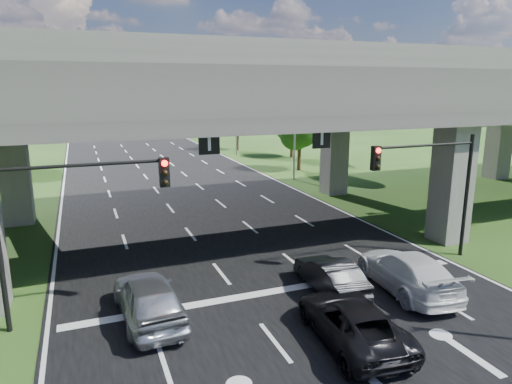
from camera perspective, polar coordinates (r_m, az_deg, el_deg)
ground at (r=16.44m, az=8.41°, el=-16.98°), size 160.00×160.00×0.00m
road at (r=24.81m, az=-3.06°, el=-6.18°), size 18.00×120.00×0.03m
overpass at (r=25.33m, az=-4.73°, el=12.43°), size 80.00×15.00×10.00m
signal_right at (r=22.49m, az=21.31°, el=1.92°), size 5.76×0.54×6.00m
signal_left at (r=16.72m, az=-22.60°, el=-1.82°), size 5.76×0.54×6.00m
streetlight_far at (r=40.27m, az=4.38°, el=9.72°), size 3.38×0.25×10.00m
streetlight_beyond at (r=55.12m, az=-2.91°, el=10.65°), size 3.38×0.25×10.00m
tree_left_far at (r=54.67m, az=-27.50°, el=8.44°), size 4.80×4.80×8.32m
tree_right_near at (r=45.25m, az=5.56°, el=8.35°), size 4.20×4.20×7.28m
tree_right_mid at (r=53.75m, az=4.58°, el=8.77°), size 3.91×3.90×6.76m
tree_right_far at (r=59.58m, az=-2.33°, el=9.84°), size 4.50×4.50×7.80m
car_silver at (r=17.04m, az=-13.28°, el=-12.74°), size 2.28×5.06×1.69m
car_dark at (r=19.01m, az=9.25°, el=-10.25°), size 1.64×4.25×1.38m
car_white at (r=19.86m, az=18.33°, el=-9.39°), size 2.89×5.73×1.60m
car_trailing at (r=15.74m, az=11.94°, el=-15.54°), size 2.83×5.25×1.40m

